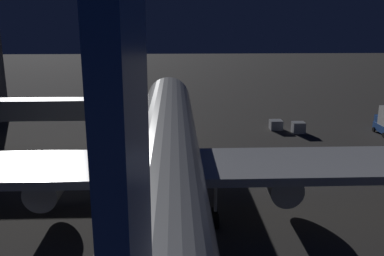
% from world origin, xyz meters
% --- Properties ---
extents(ground_plane, '(320.00, 320.00, 0.00)m').
position_xyz_m(ground_plane, '(0.00, 0.00, 0.00)').
color(ground_plane, '#383533').
extents(airliner_at_gate, '(55.97, 62.04, 19.96)m').
position_xyz_m(airliner_at_gate, '(0.00, 9.98, 5.75)').
color(airliner_at_gate, silver).
rests_on(airliner_at_gate, ground_plane).
extents(jet_bridge, '(20.96, 3.40, 7.39)m').
position_xyz_m(jet_bridge, '(11.32, -10.49, 5.85)').
color(jet_bridge, '#9E9E99').
rests_on(jet_bridge, ground_plane).
extents(baggage_container_near_belt, '(1.84, 1.61, 1.65)m').
position_xyz_m(baggage_container_near_belt, '(-19.51, -19.25, 0.82)').
color(baggage_container_near_belt, '#B7BABF').
rests_on(baggage_container_near_belt, ground_plane).
extents(baggage_container_far_row, '(1.88, 1.82, 1.45)m').
position_xyz_m(baggage_container_far_row, '(-16.59, -21.40, 0.73)').
color(baggage_container_far_row, '#B7BABF').
rests_on(baggage_container_far_row, ground_plane).
extents(traffic_cone_nose_port, '(0.36, 0.36, 0.55)m').
position_xyz_m(traffic_cone_nose_port, '(-2.20, -19.50, 0.28)').
color(traffic_cone_nose_port, orange).
rests_on(traffic_cone_nose_port, ground_plane).
extents(traffic_cone_nose_starboard, '(0.36, 0.36, 0.55)m').
position_xyz_m(traffic_cone_nose_starboard, '(2.20, -19.50, 0.28)').
color(traffic_cone_nose_starboard, orange).
rests_on(traffic_cone_nose_starboard, ground_plane).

